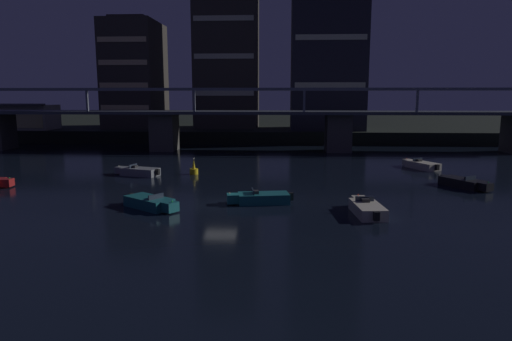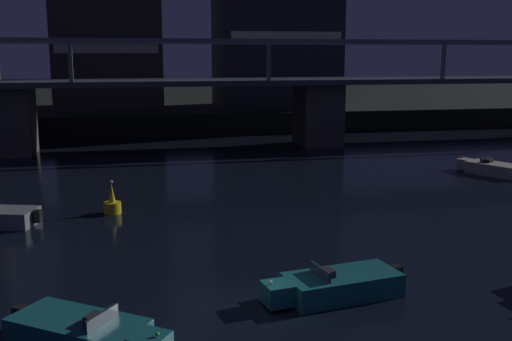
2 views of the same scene
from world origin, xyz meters
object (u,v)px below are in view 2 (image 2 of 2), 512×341
(speedboat_mid_right, at_px, (494,169))
(speedboat_far_left, at_px, (85,333))
(channel_buoy, at_px, (112,205))
(speedboat_near_center, at_px, (337,285))
(river_bridge, at_px, (172,101))

(speedboat_mid_right, xyz_separation_m, speedboat_far_left, (-25.80, -19.93, 0.00))
(speedboat_mid_right, distance_m, channel_buoy, 25.92)
(speedboat_near_center, bearing_deg, speedboat_mid_right, 45.54)
(speedboat_near_center, bearing_deg, river_bridge, 95.32)
(speedboat_far_left, bearing_deg, river_bridge, 82.03)
(river_bridge, distance_m, speedboat_mid_right, 26.38)
(speedboat_far_left, bearing_deg, channel_buoy, 88.45)
(speedboat_near_center, distance_m, channel_buoy, 14.96)
(river_bridge, relative_size, speedboat_far_left, 18.00)
(speedboat_near_center, height_order, channel_buoy, channel_buoy)
(river_bridge, relative_size, channel_buoy, 48.22)
(speedboat_near_center, relative_size, channel_buoy, 2.97)
(speedboat_far_left, bearing_deg, speedboat_mid_right, 37.69)
(speedboat_mid_right, relative_size, channel_buoy, 2.80)
(speedboat_mid_right, bearing_deg, channel_buoy, -168.45)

